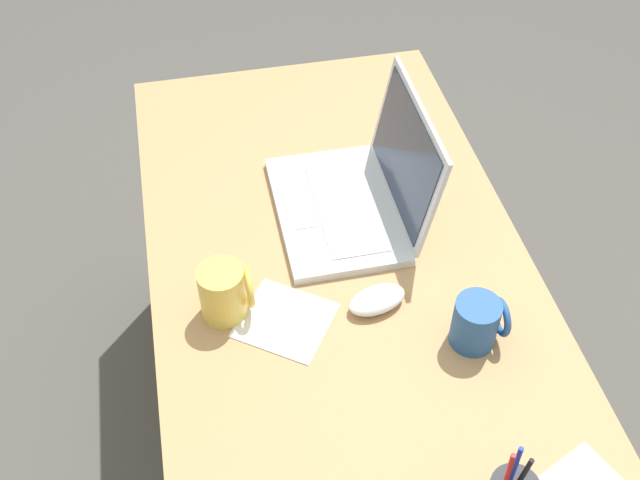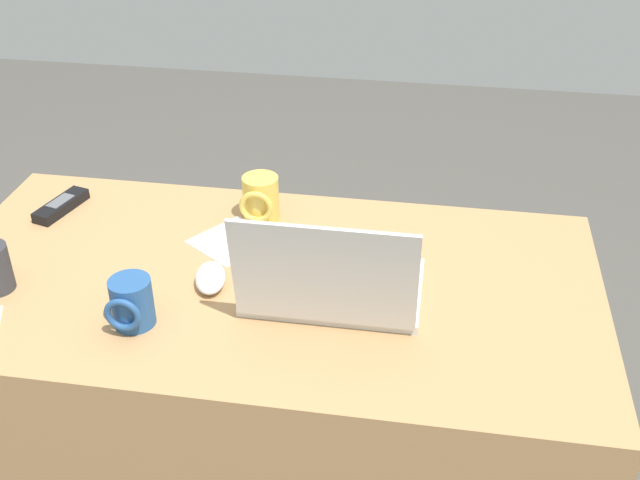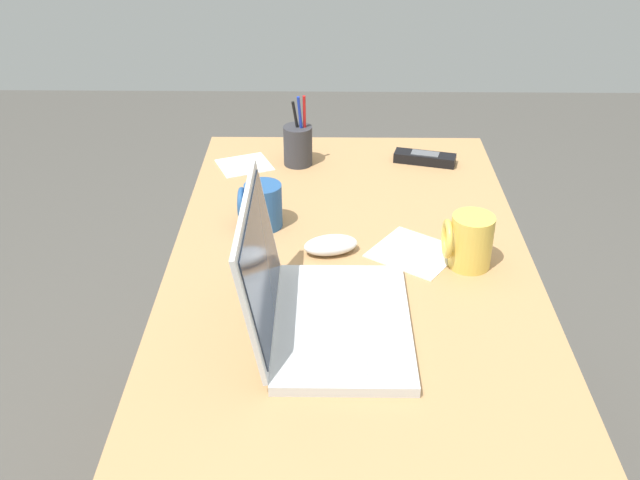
# 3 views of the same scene
# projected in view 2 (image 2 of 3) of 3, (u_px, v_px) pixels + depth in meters

# --- Properties ---
(desk) EXTENTS (1.34, 0.71, 0.70)m
(desk) POSITION_uv_depth(u_px,v_px,m) (269.00, 407.00, 1.75)
(desk) COLOR tan
(desk) RESTS_ON ground
(laptop) EXTENTS (0.34, 0.27, 0.24)m
(laptop) POSITION_uv_depth(u_px,v_px,m) (331.00, 283.00, 1.47)
(laptop) COLOR silver
(laptop) RESTS_ON desk
(computer_mouse) EXTENTS (0.08, 0.12, 0.03)m
(computer_mouse) POSITION_uv_depth(u_px,v_px,m) (210.00, 278.00, 1.54)
(computer_mouse) COLOR white
(computer_mouse) RESTS_ON desk
(coffee_mug_white) EXTENTS (0.08, 0.09, 0.09)m
(coffee_mug_white) POSITION_uv_depth(u_px,v_px,m) (131.00, 303.00, 1.42)
(coffee_mug_white) COLOR #26518C
(coffee_mug_white) RESTS_ON desk
(coffee_mug_tall) EXTENTS (0.08, 0.09, 0.11)m
(coffee_mug_tall) POSITION_uv_depth(u_px,v_px,m) (260.00, 199.00, 1.73)
(coffee_mug_tall) COLOR #E0BC4C
(coffee_mug_tall) RESTS_ON desk
(cordless_phone) EXTENTS (0.08, 0.15, 0.03)m
(cordless_phone) POSITION_uv_depth(u_px,v_px,m) (61.00, 206.00, 1.79)
(cordless_phone) COLOR black
(cordless_phone) RESTS_ON desk
(paper_note_near_laptop) EXTENTS (0.20, 0.20, 0.00)m
(paper_note_near_laptop) POSITION_uv_depth(u_px,v_px,m) (232.00, 241.00, 1.68)
(paper_note_near_laptop) COLOR white
(paper_note_near_laptop) RESTS_ON desk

